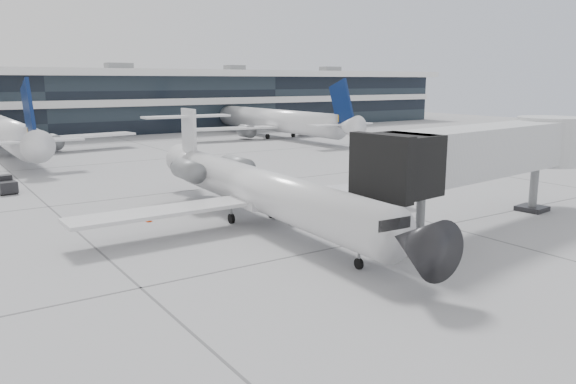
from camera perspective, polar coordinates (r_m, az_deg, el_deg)
ground at (r=30.97m, az=3.08°, el=-6.02°), size 220.00×220.00×0.00m
terminal at (r=107.20m, az=-24.45°, el=8.01°), size 170.00×22.00×10.00m
bg_jet_center at (r=79.77m, az=-26.53°, el=3.45°), size 32.00×40.00×9.60m
bg_jet_right at (r=93.52m, az=-1.43°, el=5.60°), size 32.00×40.00×9.60m
regional_jet at (r=36.16m, az=-2.92°, el=0.38°), size 24.17×30.15×6.96m
jet_bridge at (r=38.26m, az=20.26°, el=4.02°), size 20.68×6.12×6.63m
traffic_cone at (r=38.34m, az=-13.96°, el=-2.55°), size 0.42×0.42×0.56m
far_tug at (r=52.16m, az=-26.75°, el=0.61°), size 1.60×2.42×1.46m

